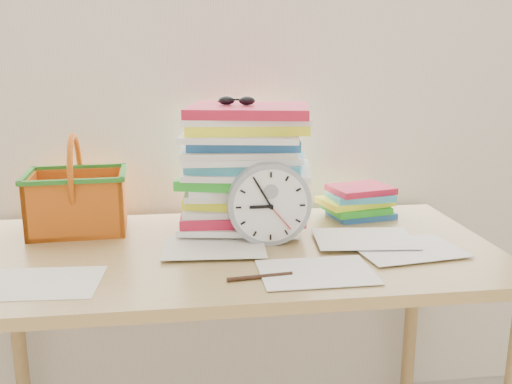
{
  "coord_description": "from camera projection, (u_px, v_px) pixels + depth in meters",
  "views": [
    {
      "loc": [
        -0.13,
        0.18,
        1.25
      ],
      "look_at": [
        0.07,
        1.6,
        0.9
      ],
      "focal_mm": 40.0,
      "sensor_mm": 36.0,
      "label": 1
    }
  ],
  "objects": [
    {
      "name": "paper_stack",
      "position": [
        243.0,
        168.0,
        1.64
      ],
      "size": [
        0.42,
        0.36,
        0.36
      ],
      "primitive_type": null,
      "rotation": [
        0.0,
        0.0,
        -0.17
      ],
      "color": "white",
      "rests_on": "desk"
    },
    {
      "name": "desk",
      "position": [
        231.0,
        274.0,
        1.52
      ],
      "size": [
        1.4,
        0.7,
        0.75
      ],
      "color": "#A3834C",
      "rests_on": "ground"
    },
    {
      "name": "clock",
      "position": [
        269.0,
        204.0,
        1.51
      ],
      "size": [
        0.22,
        0.04,
        0.22
      ],
      "primitive_type": "cylinder",
      "rotation": [
        1.57,
        0.0,
        0.0
      ],
      "color": "#9399A3",
      "rests_on": "desk"
    },
    {
      "name": "basket",
      "position": [
        76.0,
        184.0,
        1.62
      ],
      "size": [
        0.29,
        0.23,
        0.27
      ],
      "primitive_type": null,
      "rotation": [
        0.0,
        0.0,
        0.05
      ],
      "color": "orange",
      "rests_on": "desk"
    },
    {
      "name": "sunglasses",
      "position": [
        237.0,
        100.0,
        1.6
      ],
      "size": [
        0.14,
        0.13,
        0.03
      ],
      "primitive_type": null,
      "rotation": [
        0.0,
        0.0,
        -0.25
      ],
      "color": "black",
      "rests_on": "paper_stack"
    },
    {
      "name": "book_stack",
      "position": [
        356.0,
        202.0,
        1.78
      ],
      "size": [
        0.25,
        0.21,
        0.1
      ],
      "primitive_type": null,
      "rotation": [
        0.0,
        0.0,
        0.12
      ],
      "color": "white",
      "rests_on": "desk"
    },
    {
      "name": "curtain",
      "position": [
        218.0,
        36.0,
        1.74
      ],
      "size": [
        2.4,
        0.01,
        2.5
      ],
      "primitive_type": "cube",
      "color": "white",
      "rests_on": "room_shell"
    },
    {
      "name": "scattered_papers",
      "position": [
        231.0,
        246.0,
        1.5
      ],
      "size": [
        1.26,
        0.42,
        0.02
      ],
      "primitive_type": null,
      "color": "white",
      "rests_on": "desk"
    },
    {
      "name": "pen",
      "position": [
        260.0,
        277.0,
        1.3
      ],
      "size": [
        0.15,
        0.03,
        0.01
      ],
      "primitive_type": "cylinder",
      "rotation": [
        0.0,
        1.57,
        0.11
      ],
      "color": "black",
      "rests_on": "desk"
    }
  ]
}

